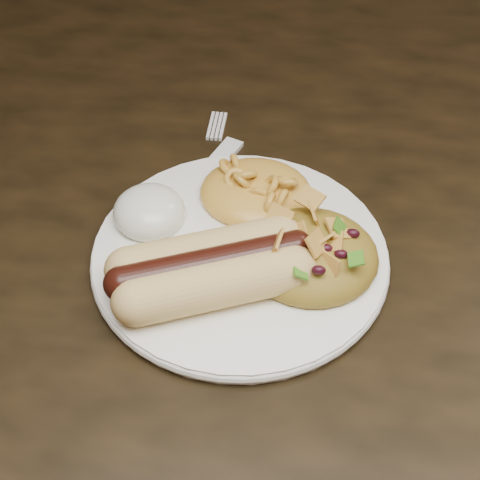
# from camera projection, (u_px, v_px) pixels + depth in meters

# --- Properties ---
(table) EXTENTS (1.60, 0.90, 0.75)m
(table) POSITION_uv_depth(u_px,v_px,m) (390.00, 226.00, 0.66)
(table) COLOR black
(table) RESTS_ON floor
(plate) EXTENTS (0.22, 0.22, 0.01)m
(plate) POSITION_uv_depth(u_px,v_px,m) (240.00, 255.00, 0.50)
(plate) COLOR white
(plate) RESTS_ON table
(hotdog) EXTENTS (0.11, 0.10, 0.03)m
(hotdog) POSITION_uv_depth(u_px,v_px,m) (211.00, 268.00, 0.47)
(hotdog) COLOR #E0AB57
(hotdog) RESTS_ON plate
(mac_and_cheese) EXTENTS (0.09, 0.08, 0.03)m
(mac_and_cheese) POSITION_uv_depth(u_px,v_px,m) (256.00, 181.00, 0.53)
(mac_and_cheese) COLOR yellow
(mac_and_cheese) RESTS_ON plate
(sour_cream) EXTENTS (0.06, 0.06, 0.03)m
(sour_cream) POSITION_uv_depth(u_px,v_px,m) (148.00, 204.00, 0.51)
(sour_cream) COLOR white
(sour_cream) RESTS_ON plate
(taco_salad) EXTENTS (0.09, 0.09, 0.04)m
(taco_salad) POSITION_uv_depth(u_px,v_px,m) (312.00, 246.00, 0.48)
(taco_salad) COLOR #B9421F
(taco_salad) RESTS_ON plate
(fork) EXTENTS (0.07, 0.15, 0.00)m
(fork) POSITION_uv_depth(u_px,v_px,m) (204.00, 177.00, 0.56)
(fork) COLOR white
(fork) RESTS_ON table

